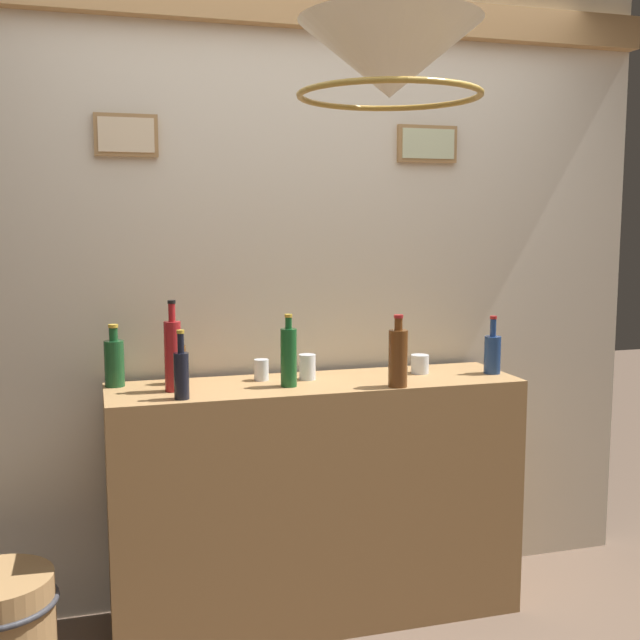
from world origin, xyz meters
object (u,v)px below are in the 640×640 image
glass_tumbler_shot (420,364)px  liquor_bottle_scotch (289,356)px  pendant_lamp (390,62)px  glass_tumbler_rocks (261,370)px  glass_tumbler_highball (307,367)px  liquor_bottle_whiskey (114,361)px  liquor_bottle_vodka (181,373)px  liquor_bottle_mezcal (178,363)px  liquor_bottle_brandy (173,354)px  liquor_bottle_bourbon (398,357)px  liquor_bottle_rye (492,353)px

glass_tumbler_shot → liquor_bottle_scotch: bearing=-170.4°
glass_tumbler_shot → pendant_lamp: pendant_lamp is taller
liquor_bottle_scotch → glass_tumbler_rocks: size_ratio=3.32×
glass_tumbler_highball → liquor_bottle_whiskey: bearing=173.8°
glass_tumbler_shot → pendant_lamp: 1.50m
liquor_bottle_vodka → glass_tumbler_shot: (1.00, 0.20, -0.06)m
liquor_bottle_mezcal → liquor_bottle_brandy: 0.15m
liquor_bottle_whiskey → liquor_bottle_scotch: bearing=-16.4°
liquor_bottle_bourbon → glass_tumbler_rocks: size_ratio=3.30×
liquor_bottle_scotch → glass_tumbler_highball: size_ratio=2.76×
liquor_bottle_rye → glass_tumbler_highball: (-0.76, 0.09, -0.04)m
liquor_bottle_vodka → glass_tumbler_rocks: bearing=35.6°
liquor_bottle_vodka → pendant_lamp: (0.47, -0.79, 0.94)m
liquor_bottle_bourbon → glass_tumbler_highball: bearing=142.2°
liquor_bottle_scotch → liquor_bottle_mezcal: bearing=157.0°
liquor_bottle_scotch → liquor_bottle_rye: bearing=0.8°
liquor_bottle_vodka → liquor_bottle_scotch: size_ratio=0.89×
liquor_bottle_bourbon → glass_tumbler_shot: 0.30m
liquor_bottle_mezcal → glass_tumbler_shot: (0.98, -0.07, -0.04)m
liquor_bottle_bourbon → liquor_bottle_whiskey: bearing=163.4°
liquor_bottle_mezcal → liquor_bottle_vodka: liquor_bottle_vodka is taller
liquor_bottle_brandy → liquor_bottle_rye: (1.30, -0.03, -0.05)m
liquor_bottle_mezcal → liquor_bottle_bourbon: bearing=-20.1°
liquor_bottle_mezcal → pendant_lamp: (0.45, -1.06, 0.95)m
liquor_bottle_whiskey → liquor_bottle_scotch: liquor_bottle_scotch is taller
liquor_bottle_whiskey → liquor_bottle_rye: bearing=-6.6°
liquor_bottle_scotch → pendant_lamp: 1.28m
liquor_bottle_scotch → pendant_lamp: (0.05, -0.89, 0.91)m
liquor_bottle_rye → glass_tumbler_highball: 0.77m
liquor_bottle_mezcal → liquor_bottle_rye: 1.27m
pendant_lamp → glass_tumbler_rocks: bearing=97.0°
liquor_bottle_mezcal → liquor_bottle_scotch: bearing=-23.0°
liquor_bottle_vodka → glass_tumbler_highball: (0.52, 0.21, -0.04)m
liquor_bottle_scotch → glass_tumbler_shot: bearing=9.6°
liquor_bottle_bourbon → liquor_bottle_rye: liquor_bottle_bourbon is taller
glass_tumbler_highball → liquor_bottle_scotch: bearing=-133.8°
liquor_bottle_mezcal → liquor_bottle_brandy: bearing=-103.9°
glass_tumbler_rocks → liquor_bottle_rye: bearing=-7.8°
liquor_bottle_rye → liquor_bottle_whiskey: bearing=173.4°
liquor_bottle_rye → pendant_lamp: pendant_lamp is taller
liquor_bottle_mezcal → glass_tumbler_rocks: liquor_bottle_mezcal is taller
liquor_bottle_mezcal → liquor_bottle_bourbon: (0.79, -0.29, 0.04)m
liquor_bottle_bourbon → glass_tumbler_shot: (0.19, 0.22, -0.08)m
liquor_bottle_rye → glass_tumbler_shot: 0.30m
glass_tumbler_shot → glass_tumbler_rocks: bearing=176.2°
liquor_bottle_mezcal → liquor_bottle_vodka: bearing=-93.7°
glass_tumbler_highball → liquor_bottle_brandy: bearing=-172.7°
liquor_bottle_scotch → glass_tumbler_shot: liquor_bottle_scotch is taller
liquor_bottle_vodka → pendant_lamp: size_ratio=0.50×
liquor_bottle_brandy → liquor_bottle_bourbon: size_ratio=1.23×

